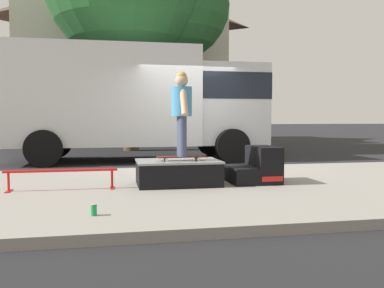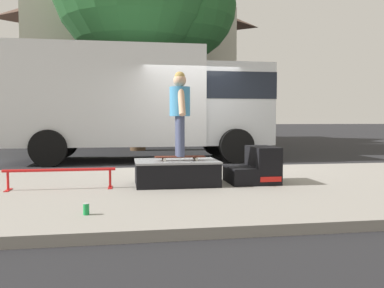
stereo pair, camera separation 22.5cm
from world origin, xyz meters
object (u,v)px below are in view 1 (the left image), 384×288
skate_box (178,172)px  grind_rail (61,174)px  skater_kid (182,107)px  soda_can (94,210)px  box_truck (139,99)px  kicker_ramp (257,167)px  skateboard (182,157)px

skate_box → grind_rail: 1.76m
skate_box → skater_kid: (0.05, -0.06, 1.02)m
grind_rail → soda_can: bearing=-73.2°
grind_rail → box_truck: size_ratio=0.23×
kicker_ramp → grind_rail: (-3.06, -0.13, -0.01)m
skateboard → soda_can: size_ratio=6.20×
kicker_ramp → skateboard: 1.27m
skater_kid → box_truck: bearing=93.3°
skate_box → box_truck: size_ratio=0.19×
skater_kid → soda_can: size_ratio=10.45×
skater_kid → soda_can: 2.51m
grind_rail → skater_kid: 2.06m
skate_box → soda_can: size_ratio=10.31×
grind_rail → skater_kid: (1.81, 0.07, 1.00)m
skate_box → kicker_ramp: size_ratio=1.67×
box_truck → grind_rail: bearing=-106.1°
grind_rail → skater_kid: skater_kid is taller
skateboard → skater_kid: 0.79m
grind_rail → box_truck: (1.51, 5.22, 1.35)m
grind_rail → soda_can: (0.53, -1.75, -0.17)m
grind_rail → skate_box: bearing=4.2°
skate_box → skater_kid: skater_kid is taller
kicker_ramp → box_truck: size_ratio=0.11×
skateboard → grind_rail: bearing=-177.8°
soda_can → box_truck: bearing=82.0°
soda_can → box_truck: 7.19m
skateboard → soda_can: 2.25m
skate_box → grind_rail: skate_box is taller
skateboard → skater_kid: size_ratio=0.59×
grind_rail → soda_can: size_ratio=12.85×
skate_box → skater_kid: 1.03m
skater_kid → skate_box: bearing=130.7°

